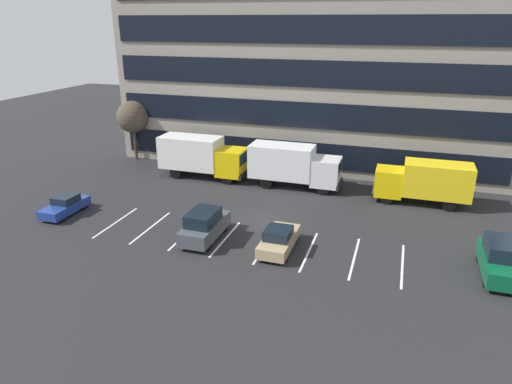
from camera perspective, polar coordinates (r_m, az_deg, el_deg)
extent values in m
plane|color=#262628|center=(32.95, 0.76, -3.53)|extent=(120.00, 120.00, 0.00)
cube|color=gray|center=(47.75, 7.52, 15.11)|extent=(36.95, 13.75, 18.00)
cube|color=black|center=(42.35, 5.27, 4.80)|extent=(35.47, 0.16, 2.30)
cube|color=black|center=(41.51, 5.44, 9.59)|extent=(35.47, 0.16, 2.30)
cube|color=black|center=(40.97, 5.61, 14.53)|extent=(35.47, 0.16, 2.30)
cube|color=black|center=(40.75, 5.80, 19.57)|extent=(35.47, 0.16, 2.30)
cube|color=silver|center=(34.10, -17.09, -3.63)|extent=(0.14, 5.40, 0.01)
cube|color=silver|center=(32.64, -13.03, -4.33)|extent=(0.14, 5.40, 0.01)
cube|color=silver|center=(31.37, -8.61, -5.07)|extent=(0.14, 5.40, 0.01)
cube|color=silver|center=(30.31, -3.83, -5.84)|extent=(0.14, 5.40, 0.01)
cube|color=silver|center=(29.47, 1.26, -6.61)|extent=(0.14, 5.40, 0.01)
cube|color=silver|center=(28.88, 6.63, -7.36)|extent=(0.14, 5.40, 0.01)
cube|color=silver|center=(28.56, 12.18, -8.07)|extent=(0.14, 5.40, 0.01)
cube|color=silver|center=(28.51, 17.83, -8.71)|extent=(0.14, 5.40, 0.01)
cube|color=white|center=(38.51, 8.74, 2.52)|extent=(2.28, 2.49, 2.28)
cube|color=black|center=(38.22, 10.43, 2.99)|extent=(0.06, 2.09, 1.00)
cube|color=white|center=(39.09, 3.24, 3.88)|extent=(5.39, 2.59, 2.80)
cube|color=black|center=(38.67, 10.40, 0.95)|extent=(0.21, 2.49, 0.41)
cylinder|color=black|center=(39.87, 8.92, 1.41)|extent=(1.04, 0.31, 1.04)
cylinder|color=black|center=(37.89, 8.37, 0.40)|extent=(1.04, 0.31, 1.04)
cylinder|color=black|center=(40.87, 2.13, 2.14)|extent=(1.04, 0.31, 1.04)
cylinder|color=black|center=(38.93, 1.25, 1.19)|extent=(1.04, 0.31, 1.04)
cube|color=yellow|center=(37.61, 16.26, 1.26)|extent=(2.11, 2.30, 2.11)
cube|color=black|center=(37.50, 14.76, 2.04)|extent=(0.06, 1.93, 0.93)
cube|color=yellow|center=(37.55, 21.73, 1.42)|extent=(4.98, 2.40, 2.59)
cube|color=black|center=(37.94, 14.47, 0.14)|extent=(0.19, 2.30, 0.38)
cylinder|color=black|center=(37.03, 16.03, -0.76)|extent=(0.96, 0.29, 0.96)
cylinder|color=black|center=(38.88, 16.18, 0.25)|extent=(0.96, 0.29, 0.96)
cylinder|color=black|center=(37.24, 22.99, -1.53)|extent=(0.96, 0.29, 0.96)
cylinder|color=black|center=(39.08, 22.82, -0.48)|extent=(0.96, 0.29, 0.96)
cube|color=yellow|center=(40.61, -3.09, 3.75)|extent=(2.33, 2.54, 2.33)
cube|color=black|center=(40.10, -1.58, 4.24)|extent=(0.06, 2.13, 1.03)
cube|color=white|center=(41.98, -8.13, 4.96)|extent=(5.51, 2.65, 2.86)
cube|color=black|center=(40.51, -1.46, 2.23)|extent=(0.21, 2.54, 0.42)
cylinder|color=black|center=(41.94, -2.53, 2.64)|extent=(1.06, 0.32, 1.06)
cylinder|color=black|center=(40.01, -3.62, 1.71)|extent=(1.06, 0.32, 1.06)
cylinder|color=black|center=(43.88, -8.69, 3.24)|extent=(1.06, 0.32, 1.06)
cylinder|color=black|center=(42.05, -10.00, 2.38)|extent=(1.06, 0.32, 1.06)
cube|color=#474C51|center=(30.14, -6.40, -4.53)|extent=(1.91, 4.50, 0.93)
cube|color=black|center=(29.59, -6.64, -3.16)|extent=(1.68, 2.48, 0.83)
cylinder|color=black|center=(31.82, -6.68, -3.94)|extent=(0.22, 0.67, 0.67)
cylinder|color=black|center=(31.20, -3.88, -4.35)|extent=(0.22, 0.67, 0.67)
cylinder|color=black|center=(29.50, -9.00, -6.14)|extent=(0.22, 0.67, 0.67)
cylinder|color=black|center=(28.83, -6.01, -6.65)|extent=(0.22, 0.67, 0.67)
cube|color=navy|center=(36.60, -22.77, -1.78)|extent=(1.63, 3.90, 0.63)
cube|color=black|center=(36.53, -22.70, -0.81)|extent=(1.44, 1.64, 0.54)
cylinder|color=black|center=(35.39, -23.11, -3.04)|extent=(0.20, 0.54, 0.54)
cylinder|color=black|center=(36.31, -24.81, -2.72)|extent=(0.20, 0.54, 0.54)
cylinder|color=black|center=(37.13, -20.67, -1.61)|extent=(0.20, 0.54, 0.54)
cylinder|color=black|center=(38.00, -22.34, -1.33)|extent=(0.20, 0.54, 0.54)
cube|color=#0C5933|center=(29.17, 28.22, -7.95)|extent=(1.94, 4.57, 0.94)
cube|color=black|center=(28.99, 28.45, -6.18)|extent=(1.71, 2.52, 0.85)
cylinder|color=black|center=(27.92, 26.80, -9.94)|extent=(0.22, 0.68, 0.68)
cylinder|color=black|center=(30.81, 29.24, -7.50)|extent=(0.22, 0.68, 0.68)
cylinder|color=black|center=(30.47, 26.11, -7.23)|extent=(0.22, 0.68, 0.68)
cube|color=tan|center=(28.68, 2.89, -6.15)|extent=(1.77, 4.24, 0.69)
cube|color=black|center=(28.21, 2.80, -5.17)|extent=(1.56, 1.78, 0.59)
cylinder|color=black|center=(30.16, 2.15, -5.32)|extent=(0.22, 0.59, 0.59)
cylinder|color=black|center=(29.82, 5.01, -5.71)|extent=(0.22, 0.59, 0.59)
cylinder|color=black|center=(27.85, 0.59, -7.66)|extent=(0.22, 0.59, 0.59)
cylinder|color=black|center=(27.48, 3.68, -8.12)|extent=(0.22, 0.59, 0.59)
cylinder|color=#473323|center=(48.64, -14.84, 5.79)|extent=(0.28, 0.28, 3.15)
sphere|color=#4C4233|center=(48.02, -15.15, 9.06)|extent=(3.21, 3.21, 3.21)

